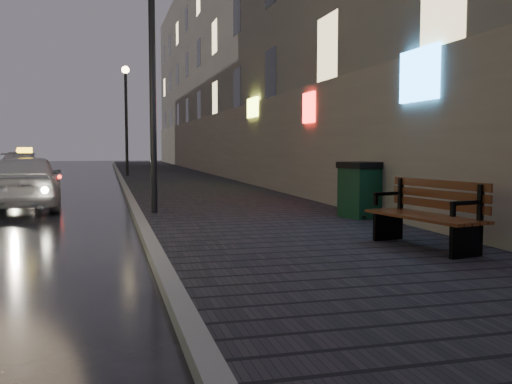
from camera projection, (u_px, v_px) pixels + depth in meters
ground at (25, 294)px, 6.05m from camera, size 120.00×120.00×0.00m
sidewalk at (172, 178)px, 27.28m from camera, size 4.60×58.00×0.15m
curb at (120, 179)px, 26.67m from camera, size 0.20×58.00×0.15m
building_near at (221, 57)px, 31.44m from camera, size 1.80×50.00×13.00m
lamp_near at (152, 55)px, 12.03m from camera, size 0.36×0.36×5.28m
lamp_far at (126, 107)px, 27.45m from camera, size 0.36×0.36×5.28m
bench at (428, 214)px, 7.98m from camera, size 0.98×1.96×0.96m
trash_bin at (361, 189)px, 11.41m from camera, size 0.90×0.90×1.11m
taxi_near at (26, 181)px, 14.30m from camera, size 1.94×4.24×1.41m
taxi_mid at (21, 165)px, 27.94m from camera, size 2.17×4.67×1.32m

